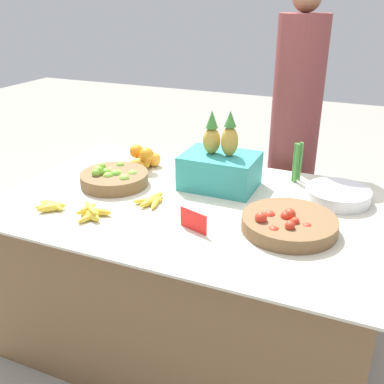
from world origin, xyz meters
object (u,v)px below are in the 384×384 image
price_sign (193,221)px  tomato_basket (288,224)px  metal_bowl (338,195)px  vendor_person (293,150)px  produce_crate (220,166)px  lime_bowl (114,178)px

price_sign → tomato_basket: bearing=41.3°
metal_bowl → tomato_basket: bearing=-111.5°
metal_bowl → price_sign: price_sign is taller
price_sign → vendor_person: bearing=99.1°
produce_crate → vendor_person: vendor_person is taller
produce_crate → metal_bowl: bearing=5.8°
produce_crate → vendor_person: 0.65m
lime_bowl → vendor_person: (0.74, 0.79, 0.01)m
metal_bowl → price_sign: bearing=-133.9°
lime_bowl → metal_bowl: 1.10m
metal_bowl → vendor_person: vendor_person is taller
lime_bowl → metal_bowl: (1.07, 0.24, -0.01)m
vendor_person → tomato_basket: bearing=-79.2°
tomato_basket → metal_bowl: 0.41m
tomato_basket → produce_crate: (-0.42, 0.32, 0.08)m
lime_bowl → tomato_basket: bearing=-8.3°
produce_crate → vendor_person: size_ratio=0.23×
tomato_basket → price_sign: (-0.36, -0.15, 0.01)m
lime_bowl → vendor_person: size_ratio=0.20×
vendor_person → lime_bowl: bearing=-133.2°
tomato_basket → vendor_person: (-0.18, 0.93, 0.01)m
price_sign → lime_bowl: bearing=171.8°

